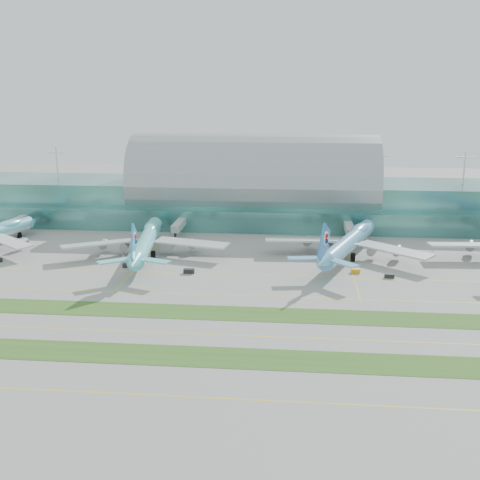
# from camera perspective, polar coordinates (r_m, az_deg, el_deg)

# --- Properties ---
(ground) EXTENTS (700.00, 700.00, 0.00)m
(ground) POSITION_cam_1_polar(r_m,az_deg,el_deg) (177.06, -1.69, -7.19)
(ground) COLOR gray
(ground) RESTS_ON ground
(terminal) EXTENTS (340.00, 69.10, 36.00)m
(terminal) POSITION_cam_1_polar(r_m,az_deg,el_deg) (297.40, 1.34, 4.45)
(terminal) COLOR #3D7A75
(terminal) RESTS_ON ground
(grass_strip_near) EXTENTS (420.00, 12.00, 0.08)m
(grass_strip_near) POSITION_cam_1_polar(r_m,az_deg,el_deg) (151.56, -3.01, -11.01)
(grass_strip_near) COLOR #2D591E
(grass_strip_near) RESTS_ON ground
(grass_strip_far) EXTENTS (420.00, 12.00, 0.08)m
(grass_strip_far) POSITION_cam_1_polar(r_m,az_deg,el_deg) (178.90, -1.61, -6.94)
(grass_strip_far) COLOR #2D591E
(grass_strip_far) RESTS_ON ground
(taxiline_a) EXTENTS (420.00, 0.35, 0.01)m
(taxiline_a) POSITION_cam_1_polar(r_m,az_deg,el_deg) (133.98, -4.28, -14.64)
(taxiline_a) COLOR yellow
(taxiline_a) RESTS_ON ground
(taxiline_b) EXTENTS (420.00, 0.35, 0.01)m
(taxiline_b) POSITION_cam_1_polar(r_m,az_deg,el_deg) (164.21, -2.29, -8.95)
(taxiline_b) COLOR yellow
(taxiline_b) RESTS_ON ground
(taxiline_c) EXTENTS (420.00, 0.35, 0.01)m
(taxiline_c) POSITION_cam_1_polar(r_m,az_deg,el_deg) (193.82, -1.03, -5.25)
(taxiline_c) COLOR yellow
(taxiline_c) RESTS_ON ground
(taxiline_d) EXTENTS (420.00, 0.35, 0.01)m
(taxiline_d) POSITION_cam_1_polar(r_m,az_deg,el_deg) (214.57, -0.38, -3.31)
(taxiline_d) COLOR yellow
(taxiline_d) RESTS_ON ground
(airliner_b) EXTENTS (65.64, 75.00, 20.65)m
(airliner_b) POSITION_cam_1_polar(r_m,az_deg,el_deg) (240.03, -8.86, -0.00)
(airliner_b) COLOR #66D4E0
(airliner_b) RESTS_ON ground
(airliner_c) EXTENTS (62.81, 73.10, 20.82)m
(airliner_c) POSITION_cam_1_polar(r_m,az_deg,el_deg) (238.27, 10.28, -0.16)
(airliner_c) COLOR #65AFDE
(airliner_c) RESTS_ON ground
(gse_c) EXTENTS (4.04, 2.75, 1.45)m
(gse_c) POSITION_cam_1_polar(r_m,az_deg,el_deg) (227.02, -10.60, -2.38)
(gse_c) COLOR black
(gse_c) RESTS_ON ground
(gse_d) EXTENTS (3.89, 1.90, 1.64)m
(gse_d) POSITION_cam_1_polar(r_m,az_deg,el_deg) (216.75, -4.86, -2.95)
(gse_d) COLOR black
(gse_d) RESTS_ON ground
(gse_e) EXTENTS (3.24, 1.77, 1.47)m
(gse_e) POSITION_cam_1_polar(r_m,az_deg,el_deg) (220.31, 10.89, -2.90)
(gse_e) COLOR orange
(gse_e) RESTS_ON ground
(gse_f) EXTENTS (3.53, 1.78, 1.47)m
(gse_f) POSITION_cam_1_polar(r_m,az_deg,el_deg) (217.20, 13.98, -3.32)
(gse_f) COLOR black
(gse_f) RESTS_ON ground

